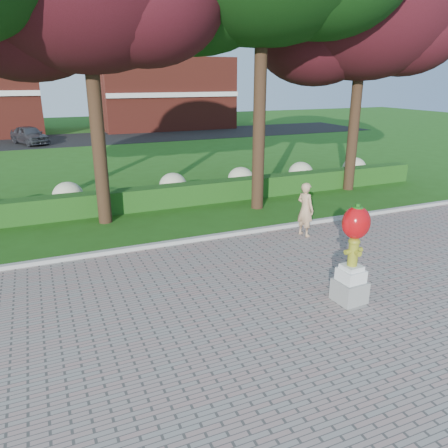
# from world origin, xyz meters

# --- Properties ---
(ground) EXTENTS (100.00, 100.00, 0.00)m
(ground) POSITION_xyz_m (0.00, 0.00, 0.00)
(ground) COLOR #235415
(ground) RESTS_ON ground
(walkway) EXTENTS (40.00, 14.00, 0.04)m
(walkway) POSITION_xyz_m (0.00, -4.00, 0.02)
(walkway) COLOR gray
(walkway) RESTS_ON ground
(curb) EXTENTS (40.00, 0.18, 0.15)m
(curb) POSITION_xyz_m (0.00, 3.00, 0.07)
(curb) COLOR #ADADA5
(curb) RESTS_ON ground
(lawn_hedge) EXTENTS (24.00, 0.70, 0.80)m
(lawn_hedge) POSITION_xyz_m (0.00, 7.00, 0.40)
(lawn_hedge) COLOR #144513
(lawn_hedge) RESTS_ON ground
(hydrangea_row) EXTENTS (20.10, 1.10, 0.99)m
(hydrangea_row) POSITION_xyz_m (0.57, 8.00, 0.55)
(hydrangea_row) COLOR beige
(hydrangea_row) RESTS_ON ground
(street) EXTENTS (50.00, 8.00, 0.02)m
(street) POSITION_xyz_m (0.00, 28.00, 0.01)
(street) COLOR black
(street) RESTS_ON ground
(building_right) EXTENTS (12.00, 8.00, 6.40)m
(building_right) POSITION_xyz_m (8.00, 34.00, 3.20)
(building_right) COLOR maroon
(building_right) RESTS_ON ground
(tree_far_right) EXTENTS (7.88, 6.72, 10.21)m
(tree_far_right) POSITION_xyz_m (8.40, 6.58, 6.97)
(tree_far_right) COLOR black
(tree_far_right) RESTS_ON ground
(hydrant_sculpture) EXTENTS (0.64, 0.63, 2.19)m
(hydrant_sculpture) POSITION_xyz_m (1.97, -1.76, 1.20)
(hydrant_sculpture) COLOR gray
(hydrant_sculpture) RESTS_ON walkway
(woman) EXTENTS (0.52, 0.68, 1.65)m
(woman) POSITION_xyz_m (3.39, 2.16, 0.87)
(woman) COLOR tan
(woman) RESTS_ON walkway
(parked_car) EXTENTS (2.96, 4.17, 1.32)m
(parked_car) POSITION_xyz_m (-4.18, 26.61, 0.68)
(parked_car) COLOR #393A40
(parked_car) RESTS_ON street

